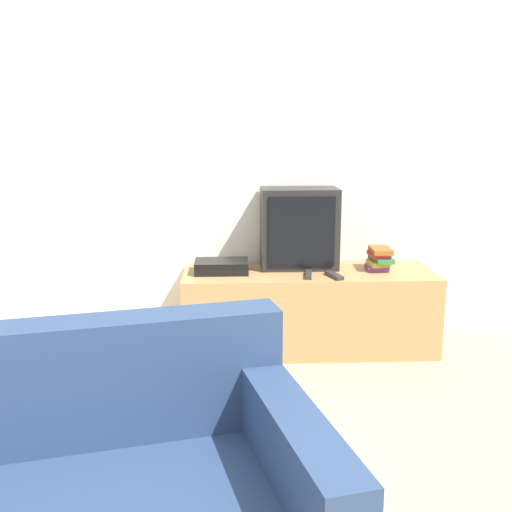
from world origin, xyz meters
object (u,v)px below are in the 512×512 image
Objects in this scene: book_stack at (379,258)px; remote_on_stand at (309,274)px; tv_stand at (308,310)px; television at (299,228)px; set_top_box at (222,266)px; remote_secondary at (334,275)px.

book_stack reaches higher than remote_on_stand.
remote_on_stand is at bearing -98.69° from tv_stand.
television is at bearing 97.93° from remote_on_stand.
set_top_box is (-1.04, -0.01, -0.04)m from book_stack.
set_top_box is (-0.57, 0.01, 0.30)m from tv_stand.
television is 2.86× the size of remote_secondary.
remote_secondary is at bearing -55.63° from television.
book_stack reaches higher than tv_stand.
television reaches higher than remote_on_stand.
television reaches higher than tv_stand.
remote_secondary reaches higher than tv_stand.
remote_on_stand is (-0.02, -0.12, 0.28)m from tv_stand.
tv_stand is at bearing 81.31° from remote_on_stand.
television is at bearing 12.84° from set_top_box.
set_top_box is (-0.55, 0.13, 0.03)m from remote_on_stand.
book_stack is 0.38m from remote_secondary.
set_top_box is (-0.71, 0.16, 0.03)m from remote_secondary.
book_stack is 0.66× the size of set_top_box.
book_stack reaches higher than remote_secondary.
book_stack is at bearing 0.64° from set_top_box.
television is 1.55× the size of set_top_box.
television is at bearing 113.02° from tv_stand.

